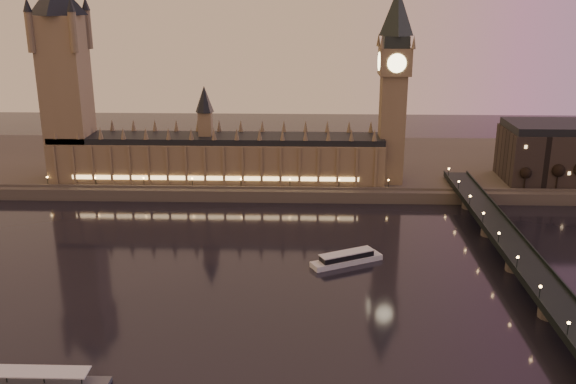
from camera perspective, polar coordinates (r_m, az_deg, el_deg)
ground at (r=242.47m, az=-0.55°, el=-8.57°), size 700.00×700.00×0.00m
far_embankment at (r=396.82m, az=4.74°, el=2.38°), size 560.00×130.00×6.00m
palace_of_westminster at (r=352.38m, az=-6.31°, el=3.52°), size 180.00×26.62×52.00m
victoria_tower at (r=364.44m, az=-19.29°, el=10.17°), size 31.68×31.68×118.00m
big_ben at (r=344.03m, az=9.42°, el=10.21°), size 17.68×17.68×104.00m
westminster_bridge at (r=253.75m, az=20.77°, el=-7.18°), size 13.20×260.00×15.30m
bare_tree_0 at (r=357.63m, az=20.36°, el=1.75°), size 6.53×6.53×13.28m
bare_tree_1 at (r=362.68m, az=22.60°, el=1.71°), size 6.53×6.53×13.28m
cruise_boat_a at (r=263.52m, az=5.24°, el=-5.90°), size 30.26×19.71×4.89m
pontoon_pier at (r=201.89m, az=-22.06°, el=-15.41°), size 44.80×7.47×11.95m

